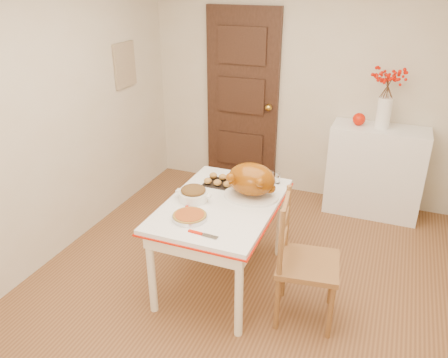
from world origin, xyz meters
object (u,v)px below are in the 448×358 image
at_px(chair_oak, 308,261).
at_px(sideboard, 375,171).
at_px(kitchen_table, 222,242).
at_px(turkey_platter, 251,181).
at_px(pumpkin_pie, 190,216).

bearing_deg(chair_oak, sideboard, -17.30).
distance_m(kitchen_table, turkey_platter, 0.57).
bearing_deg(turkey_platter, pumpkin_pie, -118.84).
xyz_separation_m(kitchen_table, chair_oak, (0.74, -0.17, 0.12)).
bearing_deg(sideboard, chair_oak, -99.39).
height_order(chair_oak, pumpkin_pie, chair_oak).
bearing_deg(pumpkin_pie, kitchen_table, 69.60).
distance_m(kitchen_table, chair_oak, 0.77).
height_order(sideboard, turkey_platter, turkey_platter).
bearing_deg(chair_oak, pumpkin_pie, 92.31).
bearing_deg(sideboard, kitchen_table, -121.60).
distance_m(sideboard, pumpkin_pie, 2.36).
bearing_deg(kitchen_table, pumpkin_pie, -110.40).
xyz_separation_m(chair_oak, pumpkin_pie, (-0.86, -0.16, 0.28)).
bearing_deg(chair_oak, turkey_platter, 50.42).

